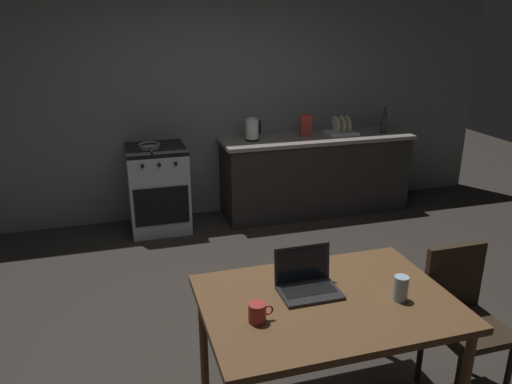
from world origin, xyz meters
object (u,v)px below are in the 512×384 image
dining_table (327,310)px  chair (461,312)px  stove_oven (158,188)px  drinking_glass (401,288)px  bottle (384,121)px  frying_pan (149,146)px  cereal_box (306,125)px  dish_rack (341,130)px  electric_kettle (252,130)px  coffee_mug (258,313)px  laptop (307,283)px

dining_table → chair: size_ratio=1.45×
stove_oven → drinking_glass: size_ratio=6.60×
bottle → frying_pan: (-2.64, 0.02, -0.11)m
frying_pan → cereal_box: bearing=1.7°
stove_oven → bottle: bearing=-1.1°
chair → bottle: 3.18m
frying_pan → dish_rack: dish_rack is taller
chair → electric_kettle: electric_kettle is taller
dish_rack → drinking_glass: bearing=-110.2°
coffee_mug → drinking_glass: (0.77, -0.02, 0.02)m
drinking_glass → stove_oven: bearing=107.2°
laptop → dish_rack: 3.25m
drinking_glass → chair: bearing=11.0°
laptop → frying_pan: (-0.58, 2.82, 0.12)m
stove_oven → coffee_mug: 3.07m
chair → drinking_glass: (-0.49, -0.09, 0.29)m
chair → stove_oven: bearing=133.7°
laptop → drinking_glass: (0.43, -0.22, 0.02)m
drinking_glass → frying_pan: bearing=108.4°
laptop → drinking_glass: laptop is taller
dining_table → laptop: 0.17m
laptop → bottle: bearing=52.3°
coffee_mug → stove_oven: bearing=93.4°
electric_kettle → laptop: bearing=-100.2°
stove_oven → drinking_glass: stove_oven is taller
stove_oven → frying_pan: frying_pan is taller
stove_oven → laptop: (0.52, -2.85, 0.35)m
frying_pan → bottle: bearing=-0.4°
stove_oven → dish_rack: 2.13m
chair → dish_rack: dish_rack is taller
dining_table → electric_kettle: electric_kettle is taller
stove_oven → dish_rack: dish_rack is taller
cereal_box → coffee_mug: bearing=-115.6°
dining_table → frying_pan: (-0.65, 2.93, 0.23)m
coffee_mug → cereal_box: 3.41m
drinking_glass → cereal_box: (0.70, 3.09, 0.20)m
stove_oven → coffee_mug: size_ratio=7.03×
drinking_glass → dish_rack: 3.27m
chair → drinking_glass: bearing=-151.2°
chair → laptop: 0.97m
frying_pan → drinking_glass: size_ratio=2.89×
laptop → electric_kettle: electric_kettle is taller
electric_kettle → dish_rack: 1.05m
dining_table → coffee_mug: size_ratio=10.38×
stove_oven → drinking_glass: bearing=-72.8°
coffee_mug → dining_table: bearing=12.5°
dining_table → electric_kettle: bearing=81.5°
electric_kettle → bottle: 1.55m
drinking_glass → dining_table: bearing=163.0°
bottle → drinking_glass: bearing=-118.4°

